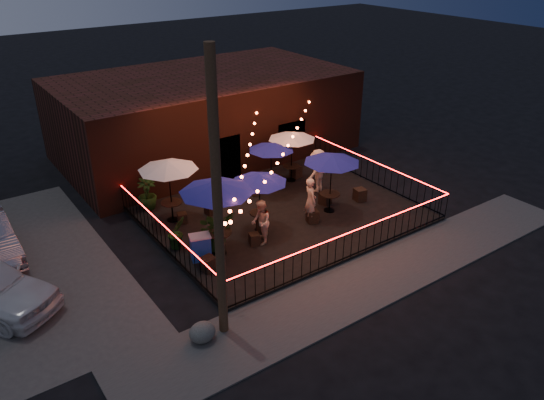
{
  "coord_description": "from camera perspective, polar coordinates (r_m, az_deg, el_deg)",
  "views": [
    {
      "loc": [
        -11.1,
        -13.02,
        10.04
      ],
      "look_at": [
        -0.68,
        1.72,
        1.04
      ],
      "focal_mm": 35.0,
      "sensor_mm": 36.0,
      "label": 1
    }
  ],
  "objects": [
    {
      "name": "ground",
      "position": [
        19.84,
        4.48,
        -3.99
      ],
      "size": [
        110.0,
        110.0,
        0.0
      ],
      "primitive_type": "plane",
      "color": "black",
      "rests_on": "ground"
    },
    {
      "name": "patio",
      "position": [
        21.17,
        1.06,
        -1.58
      ],
      "size": [
        10.0,
        8.0,
        0.15
      ],
      "primitive_type": "cube",
      "color": "black",
      "rests_on": "ground"
    },
    {
      "name": "sidewalk",
      "position": [
        17.86,
        11.16,
        -8.18
      ],
      "size": [
        18.0,
        2.5,
        0.05
      ],
      "primitive_type": "cube",
      "color": "#3F3C3A",
      "rests_on": "ground"
    },
    {
      "name": "brick_building",
      "position": [
        27.22,
        -7.27,
        9.1
      ],
      "size": [
        14.0,
        8.0,
        4.0
      ],
      "color": "#3A190F",
      "rests_on": "ground"
    },
    {
      "name": "utility_pole",
      "position": [
        13.33,
        -5.87,
        -0.6
      ],
      "size": [
        0.26,
        0.26,
        8.0
      ],
      "primitive_type": "cylinder",
      "color": "#3D2E19",
      "rests_on": "ground"
    },
    {
      "name": "fence_front",
      "position": [
        18.24,
        8.55,
        -4.77
      ],
      "size": [
        10.0,
        0.04,
        1.04
      ],
      "color": "black",
      "rests_on": "patio"
    },
    {
      "name": "fence_left",
      "position": [
        18.73,
        -11.39,
        -4.12
      ],
      "size": [
        0.04,
        8.0,
        1.04
      ],
      "rotation": [
        0.0,
        0.0,
        1.57
      ],
      "color": "black",
      "rests_on": "patio"
    },
    {
      "name": "fence_right",
      "position": [
        23.93,
        10.79,
        2.95
      ],
      "size": [
        0.04,
        8.0,
        1.04
      ],
      "rotation": [
        0.0,
        0.0,
        1.57
      ],
      "color": "black",
      "rests_on": "patio"
    },
    {
      "name": "festoon_lights",
      "position": [
        19.37,
        -0.76,
        3.65
      ],
      "size": [
        10.02,
        8.72,
        1.32
      ],
      "color": "#FF5326",
      "rests_on": "ground"
    },
    {
      "name": "cafe_table_0",
      "position": [
        17.42,
        -6.01,
        1.33
      ],
      "size": [
        2.86,
        2.86,
        2.76
      ],
      "rotation": [
        0.0,
        0.0,
        0.15
      ],
      "color": "black",
      "rests_on": "patio"
    },
    {
      "name": "cafe_table_1",
      "position": [
        20.01,
        -11.12,
        3.62
      ],
      "size": [
        2.7,
        2.7,
        2.49
      ],
      "rotation": [
        0.0,
        0.0,
        0.22
      ],
      "color": "black",
      "rests_on": "patio"
    },
    {
      "name": "cafe_table_2",
      "position": [
        19.06,
        -1.37,
        2.27
      ],
      "size": [
        2.56,
        2.56,
        2.27
      ],
      "rotation": [
        0.0,
        0.0,
        -0.29
      ],
      "color": "black",
      "rests_on": "patio"
    },
    {
      "name": "cafe_table_3",
      "position": [
        22.3,
        -0.09,
        5.7
      ],
      "size": [
        2.28,
        2.28,
        2.16
      ],
      "rotation": [
        0.0,
        0.0,
        -0.18
      ],
      "color": "black",
      "rests_on": "patio"
    },
    {
      "name": "cafe_table_4",
      "position": [
        20.51,
        6.46,
        4.39
      ],
      "size": [
        2.89,
        2.89,
        2.44
      ],
      "rotation": [
        0.0,
        0.0,
        -0.38
      ],
      "color": "black",
      "rests_on": "patio"
    },
    {
      "name": "cafe_table_5",
      "position": [
        23.2,
        2.16,
        6.88
      ],
      "size": [
        2.75,
        2.75,
        2.31
      ],
      "rotation": [
        0.0,
        0.0,
        0.41
      ],
      "color": "black",
      "rests_on": "patio"
    },
    {
      "name": "bistro_chair_0",
      "position": [
        17.65,
        -6.83,
        -6.83
      ],
      "size": [
        0.47,
        0.47,
        0.49
      ],
      "primitive_type": "cube",
      "rotation": [
        0.0,
        0.0,
        0.14
      ],
      "color": "black",
      "rests_on": "patio"
    },
    {
      "name": "bistro_chair_1",
      "position": [
        18.95,
        -1.91,
        -4.22
      ],
      "size": [
        0.44,
        0.44,
        0.42
      ],
      "primitive_type": "cube",
      "rotation": [
        0.0,
        0.0,
        2.86
      ],
      "color": "black",
      "rests_on": "patio"
    },
    {
      "name": "bistro_chair_2",
      "position": [
        20.62,
        -9.63,
        -1.92
      ],
      "size": [
        0.43,
        0.43,
        0.41
      ],
      "primitive_type": "cube",
      "rotation": [
        0.0,
        0.0,
        -0.28
      ],
      "color": "black",
      "rests_on": "patio"
    },
    {
      "name": "bistro_chair_3",
      "position": [
        21.1,
        -6.62,
        -0.95
      ],
      "size": [
        0.42,
        0.42,
        0.45
      ],
      "primitive_type": "cube",
      "rotation": [
        0.0,
        0.0,
        3.24
      ],
      "color": "black",
      "rests_on": "patio"
    },
    {
      "name": "bistro_chair_4",
      "position": [
        19.75,
        -1.11,
        -2.8
      ],
      "size": [
        0.5,
        0.5,
        0.45
      ],
      "primitive_type": "cube",
      "rotation": [
        0.0,
        0.0,
        -0.39
      ],
      "color": "black",
      "rests_on": "patio"
    },
    {
      "name": "bistro_chair_5",
      "position": [
        20.43,
        4.37,
        -1.76
      ],
      "size": [
        0.51,
        0.51,
        0.49
      ],
      "primitive_type": "cube",
      "rotation": [
        0.0,
        0.0,
        2.85
      ],
      "color": "black",
      "rests_on": "patio"
    },
    {
      "name": "bistro_chair_6",
      "position": [
        22.55,
        -1.9,
        1.05
      ],
      "size": [
        0.38,
        0.38,
        0.41
      ],
      "primitive_type": "cube",
      "rotation": [
        0.0,
        0.0,
        -0.1
      ],
      "color": "black",
      "rests_on": "patio"
    },
    {
      "name": "bistro_chair_7",
      "position": [
        23.44,
        0.5,
        2.17
      ],
      "size": [
        0.45,
        0.45,
        0.47
      ],
      "primitive_type": "cube",
      "rotation": [
        0.0,
        0.0,
        3.3
      ],
      "color": "black",
      "rests_on": "patio"
    },
    {
      "name": "bistro_chair_8",
      "position": [
        21.86,
        5.74,
        0.19
      ],
      "size": [
        0.51,
        0.51,
        0.5
      ],
      "primitive_type": "cube",
      "rotation": [
        0.0,
        0.0,
        0.24
      ],
      "color": "black",
      "rests_on": "patio"
    },
    {
      "name": "bistro_chair_9",
      "position": [
        22.34,
        9.42,
        0.58
      ],
      "size": [
        0.5,
        0.5,
        0.52
      ],
      "primitive_type": "cube",
      "rotation": [
        0.0,
        0.0,
        2.97
      ],
      "color": "black",
      "rests_on": "patio"
    },
    {
      "name": "bistro_chair_10",
      "position": [
        24.24,
        2.58,
        3.06
      ],
      "size": [
        0.48,
        0.48,
        0.51
      ],
      "primitive_type": "cube",
      "rotation": [
        0.0,
        0.0,
        0.12
      ],
      "color": "black",
      "rests_on": "patio"
    },
    {
      "name": "bistro_chair_11",
      "position": [
        25.2,
        5.99,
        3.81
      ],
      "size": [
        0.39,
        0.39,
        0.45
      ],
      "primitive_type": "cube",
      "rotation": [
        0.0,
        0.0,
        3.12
      ],
      "color": "black",
      "rests_on": "patio"
    },
    {
      "name": "patron_a",
      "position": [
        20.14,
        4.16,
        -0.05
      ],
      "size": [
        0.6,
        0.76,
        1.83
      ],
      "primitive_type": "imported",
      "rotation": [
        0.0,
        0.0,
        1.29
      ],
      "color": "beige",
      "rests_on": "patio"
    },
    {
      "name": "patron_b",
      "position": [
        18.73,
        -1.21,
        -2.41
      ],
      "size": [
        0.92,
        1.0,
        1.67
      ],
      "primitive_type": "imported",
      "rotation": [
        0.0,
        0.0,
        -2.0
      ],
      "color": "tan",
      "rests_on": "patio"
    },
    {
      "name": "patron_c",
      "position": [
        22.67,
        4.95,
        3.15
      ],
      "size": [
        1.36,
        1.0,
        1.89
      ],
      "primitive_type": "imported",
      "rotation": [
        0.0,
        0.0,
        3.41
      ],
      "color": "#D6A88C",
      "rests_on": "patio"
    },
    {
      "name": "potted_shrub_a",
      "position": [
        18.58,
        -6.06,
        -3.24
      ],
      "size": [
        1.34,
        1.18,
        1.43
      ],
      "primitive_type": "imported",
      "rotation": [
        0.0,
        0.0,
        0.05
      ],
      "color": "#0F3C0D",
      "rests_on": "patio"
    },
    {
      "name": "potted_shrub_b",
      "position": [
        18.87,
        -10.19,
        -3.44
      ],
      "size": [
        0.69,
        0.56,
        1.21
      ],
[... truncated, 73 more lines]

